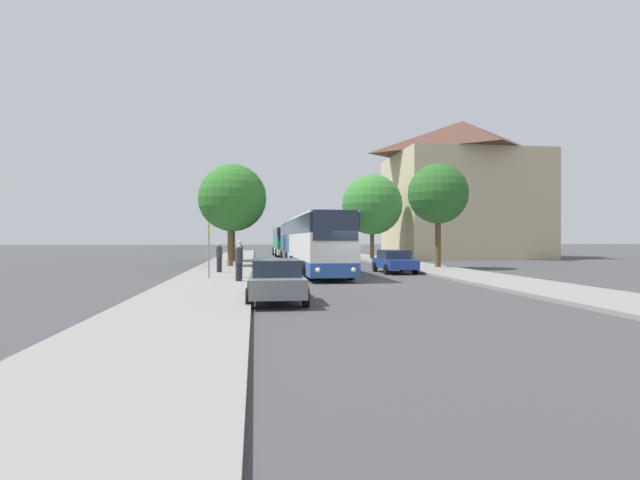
# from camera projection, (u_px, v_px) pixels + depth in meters

# --- Properties ---
(ground_plane) EXTENTS (300.00, 300.00, 0.00)m
(ground_plane) POSITION_uv_depth(u_px,v_px,m) (356.00, 283.00, 24.16)
(ground_plane) COLOR #424244
(ground_plane) RESTS_ON ground
(sidewalk_left) EXTENTS (4.00, 120.00, 0.15)m
(sidewalk_left) POSITION_uv_depth(u_px,v_px,m) (209.00, 283.00, 23.25)
(sidewalk_left) COLOR gray
(sidewalk_left) RESTS_ON ground_plane
(sidewalk_right) EXTENTS (4.00, 120.00, 0.15)m
(sidewalk_right) POSITION_uv_depth(u_px,v_px,m) (493.00, 280.00, 25.07)
(sidewalk_right) COLOR gray
(sidewalk_right) RESTS_ON ground_plane
(building_right_background) EXTENTS (15.29, 12.80, 15.24)m
(building_right_background) POSITION_uv_depth(u_px,v_px,m) (462.00, 189.00, 55.55)
(building_right_background) COLOR #C6B28E
(building_right_background) RESTS_ON ground_plane
(bus_front) EXTENTS (2.84, 11.94, 3.51)m
(bus_front) POSITION_uv_depth(u_px,v_px,m) (318.00, 243.00, 29.21)
(bus_front) COLOR #2D519E
(bus_front) RESTS_ON ground_plane
(bus_middle) EXTENTS (2.92, 12.04, 3.50)m
(bus_middle) POSITION_uv_depth(u_px,v_px,m) (299.00, 241.00, 45.12)
(bus_middle) COLOR silver
(bus_middle) RESTS_ON ground_plane
(bus_rear) EXTENTS (2.86, 10.24, 3.40)m
(bus_rear) POSITION_uv_depth(u_px,v_px,m) (285.00, 241.00, 60.36)
(bus_rear) COLOR silver
(bus_rear) RESTS_ON ground_plane
(parked_car_left_curb) EXTENTS (1.98, 4.40, 1.45)m
(parked_car_left_curb) POSITION_uv_depth(u_px,v_px,m) (276.00, 280.00, 16.73)
(parked_car_left_curb) COLOR slate
(parked_car_left_curb) RESTS_ON ground_plane
(parked_car_right_near) EXTENTS (2.03, 4.36, 1.42)m
(parked_car_right_near) POSITION_uv_depth(u_px,v_px,m) (394.00, 261.00, 31.02)
(parked_car_right_near) COLOR #233D9E
(parked_car_right_near) RESTS_ON ground_plane
(bus_stop_sign) EXTENTS (0.08, 0.45, 2.78)m
(bus_stop_sign) POSITION_uv_depth(u_px,v_px,m) (209.00, 244.00, 25.04)
(bus_stop_sign) COLOR gray
(bus_stop_sign) RESTS_ON sidewalk_left
(pedestrian_waiting_near) EXTENTS (0.36, 0.36, 1.88)m
(pedestrian_waiting_near) POSITION_uv_depth(u_px,v_px,m) (239.00, 259.00, 25.35)
(pedestrian_waiting_near) COLOR #23232D
(pedestrian_waiting_near) RESTS_ON sidewalk_left
(pedestrian_waiting_far) EXTENTS (0.36, 0.36, 1.73)m
(pedestrian_waiting_far) POSITION_uv_depth(u_px,v_px,m) (239.00, 262.00, 23.34)
(pedestrian_waiting_far) COLOR #23232D
(pedestrian_waiting_far) RESTS_ON sidewalk_left
(pedestrian_walking_back) EXTENTS (0.36, 0.36, 1.74)m
(pedestrian_walking_back) POSITION_uv_depth(u_px,v_px,m) (219.00, 257.00, 29.42)
(pedestrian_walking_back) COLOR #23232D
(pedestrian_walking_back) RESTS_ON sidewalk_left
(tree_left_near) EXTENTS (6.01, 6.01, 8.62)m
(tree_left_near) POSITION_uv_depth(u_px,v_px,m) (233.00, 198.00, 44.49)
(tree_left_near) COLOR #513D23
(tree_left_near) RESTS_ON sidewalk_left
(tree_left_far) EXTENTS (4.66, 4.66, 7.23)m
(tree_left_far) POSITION_uv_depth(u_px,v_px,m) (230.00, 199.00, 36.28)
(tree_left_far) COLOR brown
(tree_left_far) RESTS_ON sidewalk_left
(tree_right_near) EXTENTS (4.23, 4.23, 7.27)m
(tree_right_near) POSITION_uv_depth(u_px,v_px,m) (438.00, 194.00, 35.02)
(tree_right_near) COLOR #513D23
(tree_right_near) RESTS_ON sidewalk_right
(tree_right_mid) EXTENTS (6.05, 6.05, 8.42)m
(tree_right_mid) POSITION_uv_depth(u_px,v_px,m) (372.00, 205.00, 49.95)
(tree_right_mid) COLOR brown
(tree_right_mid) RESTS_ON sidewalk_right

